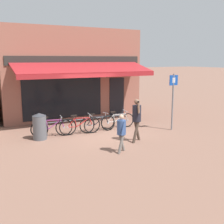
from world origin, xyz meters
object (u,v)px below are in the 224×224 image
at_px(bicycle_purple, 52,128).
at_px(bicycle_silver, 118,121).
at_px(bicycle_black, 98,123).
at_px(pedestrian_adult, 137,115).
at_px(parking_sign, 173,96).
at_px(litter_bin, 40,126).
at_px(pedestrian_child, 121,130).
at_px(bicycle_red, 80,126).

xyz_separation_m(bicycle_purple, bicycle_silver, (3.06, -0.01, -0.02)).
relative_size(bicycle_black, pedestrian_adult, 1.01).
relative_size(bicycle_silver, parking_sign, 0.67).
relative_size(bicycle_purple, litter_bin, 1.58).
bearing_deg(pedestrian_adult, pedestrian_child, 26.88).
bearing_deg(bicycle_purple, litter_bin, -153.88).
distance_m(bicycle_red, bicycle_black, 0.84).
relative_size(bicycle_black, pedestrian_child, 1.28).
distance_m(bicycle_red, parking_sign, 4.24).
xyz_separation_m(bicycle_purple, pedestrian_adult, (2.67, -2.17, 0.64)).
relative_size(bicycle_purple, pedestrian_child, 1.27).
height_order(bicycle_red, pedestrian_child, pedestrian_child).
relative_size(bicycle_red, pedestrian_adult, 1.06).
bearing_deg(parking_sign, bicycle_red, 162.96).
relative_size(bicycle_silver, pedestrian_adult, 1.00).
xyz_separation_m(bicycle_red, pedestrian_child, (0.39, -2.79, 0.41)).
distance_m(bicycle_purple, litter_bin, 0.56).
xyz_separation_m(bicycle_silver, pedestrian_child, (-1.53, -2.99, 0.43)).
distance_m(pedestrian_adult, pedestrian_child, 1.43).
height_order(bicycle_black, pedestrian_child, pedestrian_child).
relative_size(bicycle_red, parking_sign, 0.70).
height_order(pedestrian_adult, parking_sign, parking_sign).
xyz_separation_m(pedestrian_child, parking_sign, (3.52, 1.59, 0.73)).
height_order(pedestrian_adult, litter_bin, pedestrian_adult).
bearing_deg(bicycle_purple, bicycle_black, 5.53).
xyz_separation_m(bicycle_black, pedestrian_child, (-0.45, -2.85, 0.42)).
xyz_separation_m(bicycle_red, bicycle_black, (0.84, 0.06, -0.02)).
bearing_deg(pedestrian_adult, bicycle_red, -61.03).
bearing_deg(parking_sign, bicycle_black, 157.74).
distance_m(bicycle_red, bicycle_silver, 1.93).
height_order(bicycle_red, bicycle_black, bicycle_red).
distance_m(bicycle_red, litter_bin, 1.67).
xyz_separation_m(bicycle_red, bicycle_silver, (1.91, 0.20, -0.03)).
bearing_deg(bicycle_red, pedestrian_child, -74.63).
bearing_deg(parking_sign, pedestrian_child, -155.66).
bearing_deg(pedestrian_adult, bicycle_silver, -109.09).
distance_m(bicycle_silver, pedestrian_child, 3.38).
distance_m(pedestrian_child, litter_bin, 3.52).
xyz_separation_m(litter_bin, parking_sign, (5.57, -1.25, 0.99)).
height_order(bicycle_black, bicycle_silver, bicycle_black).
xyz_separation_m(bicycle_purple, pedestrian_child, (1.53, -3.00, 0.41)).
distance_m(bicycle_purple, pedestrian_child, 3.39).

